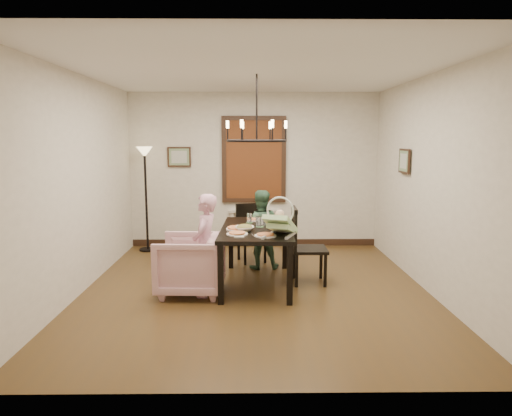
{
  "coord_description": "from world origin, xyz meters",
  "views": [
    {
      "loc": [
        -0.06,
        -5.82,
        1.98
      ],
      "look_at": [
        0.01,
        0.27,
        1.05
      ],
      "focal_mm": 32.0,
      "sensor_mm": 36.0,
      "label": 1
    }
  ],
  "objects_px": {
    "dining_table": "(257,234)",
    "elderly_woman": "(205,254)",
    "seated_man": "(260,236)",
    "floor_lamp": "(146,200)",
    "armchair": "(190,264)",
    "baby_bouncer": "(280,222)",
    "drinking_glass": "(258,222)",
    "chair_right": "(310,245)",
    "chair_far": "(252,233)"
  },
  "relations": [
    {
      "from": "chair_far",
      "to": "floor_lamp",
      "type": "bearing_deg",
      "value": 138.83
    },
    {
      "from": "dining_table",
      "to": "chair_right",
      "type": "distance_m",
      "value": 0.75
    },
    {
      "from": "armchair",
      "to": "drinking_glass",
      "type": "distance_m",
      "value": 1.08
    },
    {
      "from": "chair_far",
      "to": "drinking_glass",
      "type": "relative_size",
      "value": 6.11
    },
    {
      "from": "seated_man",
      "to": "floor_lamp",
      "type": "relative_size",
      "value": 0.56
    },
    {
      "from": "drinking_glass",
      "to": "floor_lamp",
      "type": "relative_size",
      "value": 0.09
    },
    {
      "from": "floor_lamp",
      "to": "chair_far",
      "type": "bearing_deg",
      "value": -22.27
    },
    {
      "from": "baby_bouncer",
      "to": "drinking_glass",
      "type": "height_order",
      "value": "baby_bouncer"
    },
    {
      "from": "baby_bouncer",
      "to": "drinking_glass",
      "type": "relative_size",
      "value": 3.34
    },
    {
      "from": "chair_right",
      "to": "baby_bouncer",
      "type": "xyz_separation_m",
      "value": [
        -0.44,
        -0.58,
        0.42
      ]
    },
    {
      "from": "baby_bouncer",
      "to": "seated_man",
      "type": "bearing_deg",
      "value": 121.55
    },
    {
      "from": "armchair",
      "to": "drinking_glass",
      "type": "relative_size",
      "value": 5.47
    },
    {
      "from": "elderly_woman",
      "to": "drinking_glass",
      "type": "bearing_deg",
      "value": 135.68
    },
    {
      "from": "armchair",
      "to": "floor_lamp",
      "type": "relative_size",
      "value": 0.47
    },
    {
      "from": "dining_table",
      "to": "armchair",
      "type": "bearing_deg",
      "value": -155.84
    },
    {
      "from": "dining_table",
      "to": "seated_man",
      "type": "xyz_separation_m",
      "value": [
        0.06,
        0.79,
        -0.2
      ]
    },
    {
      "from": "drinking_glass",
      "to": "chair_far",
      "type": "bearing_deg",
      "value": 94.48
    },
    {
      "from": "chair_right",
      "to": "seated_man",
      "type": "distance_m",
      "value": 0.99
    },
    {
      "from": "chair_right",
      "to": "drinking_glass",
      "type": "xyz_separation_m",
      "value": [
        -0.7,
        -0.03,
        0.33
      ]
    },
    {
      "from": "elderly_woman",
      "to": "floor_lamp",
      "type": "distance_m",
      "value": 2.71
    },
    {
      "from": "armchair",
      "to": "baby_bouncer",
      "type": "xyz_separation_m",
      "value": [
        1.15,
        -0.17,
        0.57
      ]
    },
    {
      "from": "drinking_glass",
      "to": "floor_lamp",
      "type": "distance_m",
      "value": 2.73
    },
    {
      "from": "dining_table",
      "to": "drinking_glass",
      "type": "distance_m",
      "value": 0.17
    },
    {
      "from": "drinking_glass",
      "to": "floor_lamp",
      "type": "height_order",
      "value": "floor_lamp"
    },
    {
      "from": "chair_right",
      "to": "elderly_woman",
      "type": "height_order",
      "value": "elderly_woman"
    },
    {
      "from": "elderly_woman",
      "to": "baby_bouncer",
      "type": "bearing_deg",
      "value": 96.47
    },
    {
      "from": "chair_right",
      "to": "elderly_woman",
      "type": "bearing_deg",
      "value": 109.7
    },
    {
      "from": "armchair",
      "to": "baby_bouncer",
      "type": "bearing_deg",
      "value": 83.86
    },
    {
      "from": "baby_bouncer",
      "to": "drinking_glass",
      "type": "distance_m",
      "value": 0.61
    },
    {
      "from": "chair_right",
      "to": "drinking_glass",
      "type": "bearing_deg",
      "value": 92.79
    },
    {
      "from": "chair_far",
      "to": "drinking_glass",
      "type": "distance_m",
      "value": 1.22
    },
    {
      "from": "drinking_glass",
      "to": "dining_table",
      "type": "bearing_deg",
      "value": -135.82
    },
    {
      "from": "floor_lamp",
      "to": "chair_right",
      "type": "bearing_deg",
      "value": -35.34
    },
    {
      "from": "armchair",
      "to": "elderly_woman",
      "type": "height_order",
      "value": "elderly_woman"
    },
    {
      "from": "chair_far",
      "to": "floor_lamp",
      "type": "xyz_separation_m",
      "value": [
        -1.86,
        0.76,
        0.43
      ]
    },
    {
      "from": "armchair",
      "to": "seated_man",
      "type": "bearing_deg",
      "value": 143.18
    },
    {
      "from": "dining_table",
      "to": "chair_far",
      "type": "height_order",
      "value": "chair_far"
    },
    {
      "from": "dining_table",
      "to": "baby_bouncer",
      "type": "bearing_deg",
      "value": -59.12
    },
    {
      "from": "dining_table",
      "to": "elderly_woman",
      "type": "xyz_separation_m",
      "value": [
        -0.65,
        -0.43,
        -0.16
      ]
    },
    {
      "from": "chair_right",
      "to": "elderly_woman",
      "type": "xyz_separation_m",
      "value": [
        -1.38,
        -0.49,
        0.01
      ]
    },
    {
      "from": "elderly_woman",
      "to": "baby_bouncer",
      "type": "xyz_separation_m",
      "value": [
        0.94,
        -0.09,
        0.42
      ]
    },
    {
      "from": "elderly_woman",
      "to": "floor_lamp",
      "type": "relative_size",
      "value": 0.6
    },
    {
      "from": "elderly_woman",
      "to": "armchair",
      "type": "bearing_deg",
      "value": -100.31
    },
    {
      "from": "chair_right",
      "to": "drinking_glass",
      "type": "height_order",
      "value": "chair_right"
    },
    {
      "from": "dining_table",
      "to": "chair_far",
      "type": "xyz_separation_m",
      "value": [
        -0.06,
        1.17,
        -0.23
      ]
    },
    {
      "from": "drinking_glass",
      "to": "chair_right",
      "type": "bearing_deg",
      "value": 2.57
    },
    {
      "from": "chair_far",
      "to": "armchair",
      "type": "relative_size",
      "value": 1.12
    },
    {
      "from": "chair_right",
      "to": "baby_bouncer",
      "type": "distance_m",
      "value": 0.84
    },
    {
      "from": "armchair",
      "to": "seated_man",
      "type": "height_order",
      "value": "seated_man"
    },
    {
      "from": "chair_far",
      "to": "armchair",
      "type": "height_order",
      "value": "chair_far"
    }
  ]
}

